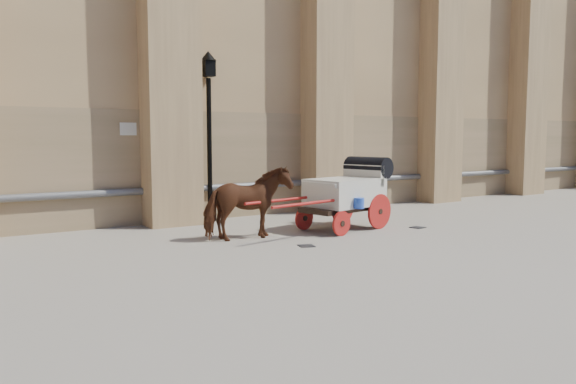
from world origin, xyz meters
TOP-DOWN VIEW (x-y plane):
  - ground at (0.00, 0.00)m, footprint 90.00×90.00m
  - horse at (-0.37, 0.66)m, footprint 1.97×0.95m
  - carriage at (2.52, 0.67)m, footprint 4.21×1.87m
  - street_lamp at (0.17, 3.80)m, footprint 0.43×0.43m
  - drain_grate_near at (0.30, -0.68)m, footprint 0.40×0.40m
  - drain_grate_far at (4.06, -0.22)m, footprint 0.37×0.37m

SIDE VIEW (x-z plane):
  - ground at x=0.00m, z-range 0.00..0.00m
  - drain_grate_near at x=0.30m, z-range 0.00..0.01m
  - drain_grate_far at x=4.06m, z-range 0.00..0.01m
  - horse at x=-0.37m, z-range 0.00..1.64m
  - carriage at x=2.52m, z-range 0.07..1.85m
  - street_lamp at x=0.17m, z-range 0.16..4.76m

